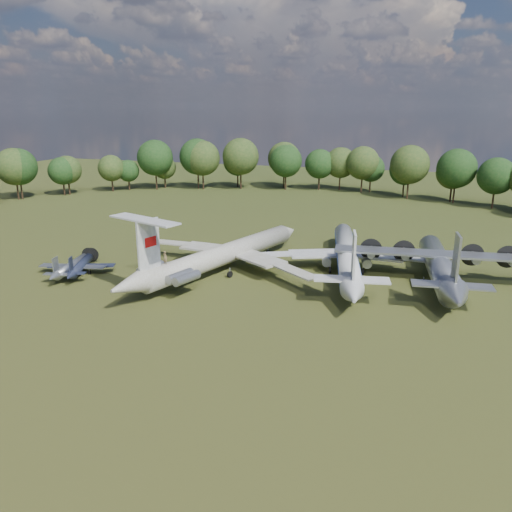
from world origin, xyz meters
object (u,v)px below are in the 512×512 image
(an12_transport, at_px, (439,269))
(small_prop_northwest, at_px, (72,268))
(person_on_il62, at_px, (165,257))
(tu104_jet, at_px, (347,259))
(small_prop_west, at_px, (81,268))
(il62_airliner, at_px, (224,258))

(an12_transport, bearing_deg, small_prop_northwest, -172.38)
(person_on_il62, bearing_deg, tu104_jet, -127.80)
(small_prop_northwest, relative_size, person_on_il62, 7.72)
(person_on_il62, bearing_deg, an12_transport, -141.68)
(tu104_jet, height_order, person_on_il62, person_on_il62)
(tu104_jet, distance_m, small_prop_west, 43.34)
(tu104_jet, xyz_separation_m, an12_transport, (14.30, -1.33, 0.11))
(small_prop_west, distance_m, small_prop_northwest, 1.46)
(small_prop_west, bearing_deg, il62_airliner, 0.52)
(small_prop_northwest, distance_m, person_on_il62, 19.50)
(person_on_il62, bearing_deg, il62_airliner, -94.49)
(il62_airliner, distance_m, person_on_il62, 13.30)
(an12_transport, bearing_deg, small_prop_west, -172.90)
(small_prop_northwest, bearing_deg, tu104_jet, 8.28)
(an12_transport, relative_size, small_prop_west, 2.46)
(an12_transport, relative_size, small_prop_northwest, 2.39)
(small_prop_west, bearing_deg, person_on_il62, -32.91)
(small_prop_west, relative_size, small_prop_northwest, 0.97)
(il62_airliner, relative_size, an12_transport, 1.32)
(il62_airliner, bearing_deg, small_prop_northwest, -139.31)
(il62_airliner, xyz_separation_m, tu104_jet, (19.16, 6.07, -0.08))
(il62_airliner, bearing_deg, tu104_jet, 36.07)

